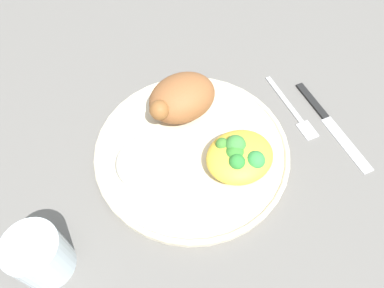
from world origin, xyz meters
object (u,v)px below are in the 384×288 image
Objects in this scene: mac_cheese_with_broccoli at (239,156)px; fork at (292,110)px; roasted_chicken at (181,98)px; rice_pile at (147,161)px; water_glass at (40,256)px; plate at (192,150)px; knife at (326,117)px.

mac_cheese_with_broccoli is 0.70× the size of fork.
mac_cheese_with_broccoli is at bearing 16.28° from fork.
rice_pile is at bearing 34.41° from roasted_chicken.
fork is at bearing 175.85° from rice_pile.
rice_pile is 0.18m from water_glass.
plate is 2.06× the size of fork.
rice_pile is 0.48× the size of knife.
rice_pile is 1.21× the size of water_glass.
plate is 0.19m from fork.
roasted_chicken is 0.13m from mac_cheese_with_broccoli.
knife is at bearing -179.50° from mac_cheese_with_broccoli.
fork is (-0.26, 0.02, -0.03)m from rice_pile.
roasted_chicken reaches higher than water_glass.
water_glass reaches higher than knife.
water_glass reaches higher than fork.
fork is 0.43m from water_glass.
fork is 1.89× the size of water_glass.
roasted_chicken reaches higher than plate.
rice_pile is 0.64× the size of fork.
rice_pile is 0.92× the size of mac_cheese_with_broccoli.
rice_pile is 0.30m from knife.
fork is 0.75× the size of knife.
plate is at bearing -14.17° from knife.
rice_pile is 0.26m from fork.
mac_cheese_with_broccoli is 0.29m from water_glass.
roasted_chicken is 0.19m from fork.
water_glass is (0.43, 0.03, 0.04)m from fork.
mac_cheese_with_broccoli is at bearing 126.85° from plate.
roasted_chicken is 1.15× the size of mac_cheese_with_broccoli.
knife is (-0.22, 0.06, -0.01)m from plate.
mac_cheese_with_broccoli is at bearing 177.95° from water_glass.
roasted_chicken is (-0.02, -0.07, 0.04)m from plate.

